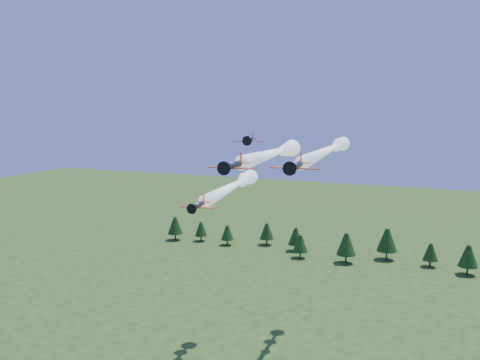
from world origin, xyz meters
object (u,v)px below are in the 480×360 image
at_px(plane_left, 235,185).
at_px(plane_right, 329,150).
at_px(plane_slot, 250,140).
at_px(plane_lead, 275,153).

xyz_separation_m(plane_left, plane_right, (19.06, 10.47, 7.84)).
bearing_deg(plane_left, plane_right, 21.02).
bearing_deg(plane_right, plane_slot, -111.15).
distance_m(plane_left, plane_right, 23.11).
distance_m(plane_right, plane_slot, 28.95).
bearing_deg(plane_slot, plane_right, 60.08).
bearing_deg(plane_right, plane_lead, -111.95).
height_order(plane_left, plane_slot, plane_slot).
height_order(plane_lead, plane_left, plane_lead).
xyz_separation_m(plane_lead, plane_left, (-12.56, 8.97, -8.60)).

